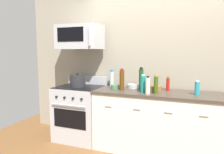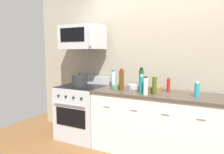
{
  "view_description": "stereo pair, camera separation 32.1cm",
  "coord_description": "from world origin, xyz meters",
  "px_view_note": "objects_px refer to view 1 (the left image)",
  "views": [
    {
      "loc": [
        0.46,
        -3.03,
        1.51
      ],
      "look_at": [
        -0.69,
        -0.05,
        1.12
      ],
      "focal_mm": 33.07,
      "sensor_mm": 36.0,
      "label": 1
    },
    {
      "loc": [
        0.75,
        -2.9,
        1.51
      ],
      "look_at": [
        -0.69,
        -0.05,
        1.12
      ],
      "focal_mm": 33.07,
      "sensor_mm": 36.0,
      "label": 2
    }
  ],
  "objects_px": {
    "bowl_green_glaze": "(115,87)",
    "bottle_hot_sauce_red": "(168,84)",
    "range_oven": "(80,112)",
    "bottle_sparkling_teal": "(143,84)",
    "bottle_dish_soap": "(197,88)",
    "bottle_wine_amber": "(122,80)",
    "bottle_water_clear": "(112,79)",
    "bottle_olive_oil": "(156,84)",
    "bowl_steel_prep": "(133,86)",
    "bottle_wine_green": "(141,79)",
    "bottle_vinegar_white": "(148,85)",
    "stockpot": "(78,81)",
    "microwave": "(80,37)",
    "bowl_wooden_salad": "(153,88)"
  },
  "relations": [
    {
      "from": "stockpot",
      "to": "bottle_dish_soap",
      "type": "bearing_deg",
      "value": 0.59
    },
    {
      "from": "range_oven",
      "to": "microwave",
      "type": "bearing_deg",
      "value": 89.71
    },
    {
      "from": "bottle_hot_sauce_red",
      "to": "bowl_steel_prep",
      "type": "xyz_separation_m",
      "value": [
        -0.54,
        0.0,
        -0.06
      ]
    },
    {
      "from": "bottle_olive_oil",
      "to": "bottle_hot_sauce_red",
      "type": "xyz_separation_m",
      "value": [
        0.14,
        0.28,
        -0.03
      ]
    },
    {
      "from": "microwave",
      "to": "bowl_green_glaze",
      "type": "relative_size",
      "value": 5.41
    },
    {
      "from": "bottle_hot_sauce_red",
      "to": "bowl_wooden_salad",
      "type": "xyz_separation_m",
      "value": [
        -0.2,
        -0.11,
        -0.05
      ]
    },
    {
      "from": "bottle_dish_soap",
      "to": "bottle_vinegar_white",
      "type": "height_order",
      "value": "bottle_vinegar_white"
    },
    {
      "from": "bottle_olive_oil",
      "to": "bottle_wine_green",
      "type": "bearing_deg",
      "value": 142.01
    },
    {
      "from": "bottle_vinegar_white",
      "to": "bowl_wooden_salad",
      "type": "bearing_deg",
      "value": 83.08
    },
    {
      "from": "bottle_olive_oil",
      "to": "bowl_steel_prep",
      "type": "relative_size",
      "value": 1.4
    },
    {
      "from": "bottle_sparkling_teal",
      "to": "bottle_vinegar_white",
      "type": "bearing_deg",
      "value": -44.1
    },
    {
      "from": "bottle_water_clear",
      "to": "bottle_olive_oil",
      "type": "height_order",
      "value": "bottle_water_clear"
    },
    {
      "from": "range_oven",
      "to": "bottle_sparkling_teal",
      "type": "relative_size",
      "value": 4.04
    },
    {
      "from": "range_oven",
      "to": "bottle_wine_green",
      "type": "relative_size",
      "value": 3.06
    },
    {
      "from": "bottle_wine_green",
      "to": "bowl_green_glaze",
      "type": "xyz_separation_m",
      "value": [
        -0.41,
        -0.06,
        -0.13
      ]
    },
    {
      "from": "bottle_sparkling_teal",
      "to": "bowl_green_glaze",
      "type": "distance_m",
      "value": 0.51
    },
    {
      "from": "bottle_dish_soap",
      "to": "bottle_olive_oil",
      "type": "distance_m",
      "value": 0.55
    },
    {
      "from": "bowl_green_glaze",
      "to": "bottle_dish_soap",
      "type": "bearing_deg",
      "value": -2.69
    },
    {
      "from": "bottle_sparkling_teal",
      "to": "bottle_olive_oil",
      "type": "distance_m",
      "value": 0.19
    },
    {
      "from": "bottle_hot_sauce_red",
      "to": "bowl_steel_prep",
      "type": "height_order",
      "value": "bottle_hot_sauce_red"
    },
    {
      "from": "bottle_sparkling_teal",
      "to": "bottle_water_clear",
      "type": "relative_size",
      "value": 0.95
    },
    {
      "from": "stockpot",
      "to": "bottle_olive_oil",
      "type": "bearing_deg",
      "value": -2.89
    },
    {
      "from": "bottle_wine_amber",
      "to": "microwave",
      "type": "bearing_deg",
      "value": 172.89
    },
    {
      "from": "bottle_sparkling_teal",
      "to": "bottle_olive_oil",
      "type": "height_order",
      "value": "bottle_olive_oil"
    },
    {
      "from": "bottle_wine_green",
      "to": "bowl_wooden_salad",
      "type": "bearing_deg",
      "value": -8.96
    },
    {
      "from": "bottle_sparkling_teal",
      "to": "bottle_water_clear",
      "type": "height_order",
      "value": "bottle_water_clear"
    },
    {
      "from": "range_oven",
      "to": "bowl_green_glaze",
      "type": "distance_m",
      "value": 0.8
    },
    {
      "from": "microwave",
      "to": "bottle_wine_green",
      "type": "distance_m",
      "value": 1.24
    },
    {
      "from": "bottle_wine_amber",
      "to": "bottle_olive_oil",
      "type": "distance_m",
      "value": 0.53
    },
    {
      "from": "bowl_green_glaze",
      "to": "bowl_steel_prep",
      "type": "distance_m",
      "value": 0.29
    },
    {
      "from": "bowl_green_glaze",
      "to": "stockpot",
      "type": "relative_size",
      "value": 0.52
    },
    {
      "from": "bottle_hot_sauce_red",
      "to": "bowl_wooden_salad",
      "type": "distance_m",
      "value": 0.24
    },
    {
      "from": "bottle_sparkling_teal",
      "to": "bottle_wine_green",
      "type": "xyz_separation_m",
      "value": [
        -0.07,
        0.2,
        0.04
      ]
    },
    {
      "from": "bottle_dish_soap",
      "to": "bottle_wine_amber",
      "type": "height_order",
      "value": "bottle_wine_amber"
    },
    {
      "from": "bottle_dish_soap",
      "to": "bottle_sparkling_teal",
      "type": "xyz_separation_m",
      "value": [
        -0.73,
        -0.08,
        0.03
      ]
    },
    {
      "from": "bottle_wine_amber",
      "to": "bottle_wine_green",
      "type": "relative_size",
      "value": 0.95
    },
    {
      "from": "bowl_green_glaze",
      "to": "bowl_wooden_salad",
      "type": "relative_size",
      "value": 0.52
    },
    {
      "from": "bottle_sparkling_teal",
      "to": "bottle_water_clear",
      "type": "xyz_separation_m",
      "value": [
        -0.61,
        0.31,
        0.01
      ]
    },
    {
      "from": "bottle_vinegar_white",
      "to": "bowl_green_glaze",
      "type": "distance_m",
      "value": 0.62
    },
    {
      "from": "bottle_sparkling_teal",
      "to": "bowl_green_glaze",
      "type": "xyz_separation_m",
      "value": [
        -0.48,
        0.14,
        -0.09
      ]
    },
    {
      "from": "bottle_water_clear",
      "to": "bottle_hot_sauce_red",
      "type": "bearing_deg",
      "value": -2.19
    },
    {
      "from": "bottle_dish_soap",
      "to": "stockpot",
      "type": "bearing_deg",
      "value": -179.41
    },
    {
      "from": "bottle_olive_oil",
      "to": "bowl_green_glaze",
      "type": "height_order",
      "value": "bottle_olive_oil"
    },
    {
      "from": "bowl_green_glaze",
      "to": "bottle_hot_sauce_red",
      "type": "bearing_deg",
      "value": 9.68
    },
    {
      "from": "bottle_dish_soap",
      "to": "stockpot",
      "type": "distance_m",
      "value": 1.85
    },
    {
      "from": "bottle_water_clear",
      "to": "bowl_steel_prep",
      "type": "distance_m",
      "value": 0.4
    },
    {
      "from": "bottle_olive_oil",
      "to": "bottle_hot_sauce_red",
      "type": "distance_m",
      "value": 0.31
    },
    {
      "from": "microwave",
      "to": "bottle_sparkling_teal",
      "type": "height_order",
      "value": "microwave"
    },
    {
      "from": "bottle_water_clear",
      "to": "bottle_olive_oil",
      "type": "xyz_separation_m",
      "value": [
        0.79,
        -0.32,
        -0.01
      ]
    },
    {
      "from": "range_oven",
      "to": "bottle_dish_soap",
      "type": "height_order",
      "value": "bottle_dish_soap"
    }
  ]
}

